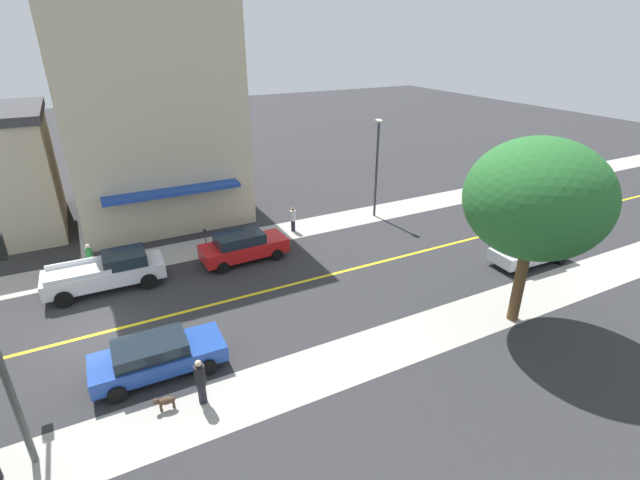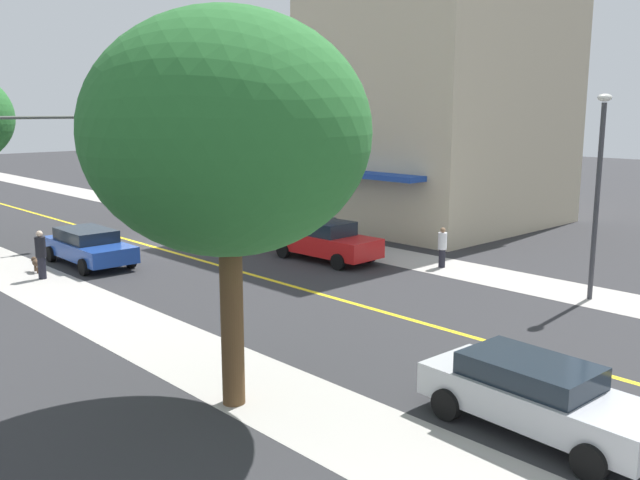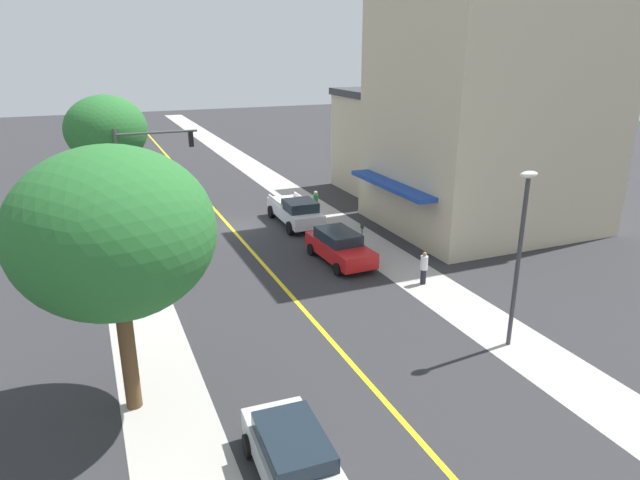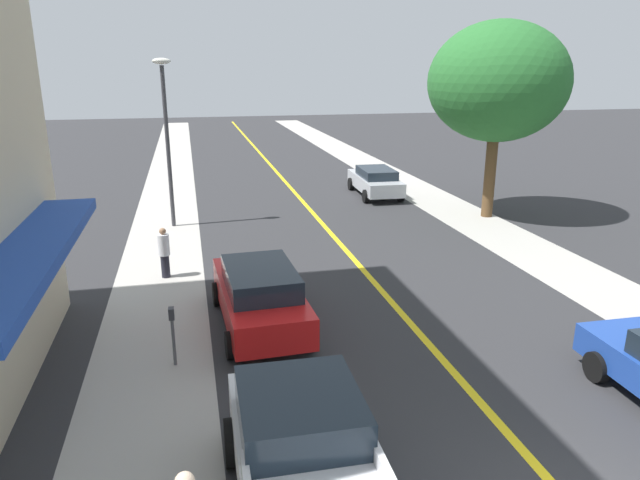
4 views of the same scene
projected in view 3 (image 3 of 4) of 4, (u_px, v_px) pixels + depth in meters
The scene contains 21 objects.
ground_plane at pixel (231, 228), 34.42m from camera, with size 140.00×140.00×0.00m, color #2D2D30.
sidewalk_left at pixel (326, 216), 36.75m from camera, with size 2.69×126.00×0.01m, color #ADA8A0.
sidewalk_right at pixel (123, 241), 32.09m from camera, with size 2.69×126.00×0.01m, color #ADA8A0.
road_centerline_stripe at pixel (231, 228), 34.42m from camera, with size 0.20×126.00×0.00m, color yellow.
corner_shop_building at pixel (402, 140), 42.64m from camera, with size 8.72×7.84×7.56m.
pale_office_building at pixel (491, 103), 32.87m from camera, with size 13.23×10.58×14.78m.
street_tree_left_near at pixel (113, 233), 15.53m from camera, with size 5.70×5.70×8.08m.
street_tree_right_corner at pixel (106, 130), 34.25m from camera, with size 4.91×4.91×7.83m.
fire_hydrant at pixel (307, 204), 38.07m from camera, with size 0.44×0.24×0.83m.
parking_meter at pixel (362, 232), 30.85m from camera, with size 0.12×0.18×1.35m.
traffic_light_mast at pixel (144, 161), 33.24m from camera, with size 4.81×0.32×6.12m.
street_lamp at pixel (521, 242), 19.66m from camera, with size 0.70×0.36×6.57m.
red_sedan_left_curb at pixel (340, 246), 28.75m from camera, with size 2.21×4.79×1.62m.
silver_sedan_right_curb at pixel (296, 460), 14.00m from camera, with size 2.10×4.64×1.41m.
blue_sedan_right_curb at pixel (175, 233), 31.16m from camera, with size 2.17×4.80×1.41m.
white_pickup_truck at pixel (296, 211), 34.77m from camera, with size 2.28×5.56×1.74m.
pedestrian_blue_shirt at pixel (119, 213), 34.48m from camera, with size 0.37×0.37×1.66m.
pedestrian_white_shirt at pixel (424, 267), 26.05m from camera, with size 0.35×0.35×1.59m.
pedestrian_green_shirt at pixel (316, 204), 35.95m from camera, with size 0.32×0.32×1.85m.
pedestrian_black_shirt at pixel (133, 240), 29.33m from camera, with size 0.38×0.38×1.79m.
small_dog at pixel (137, 243), 30.66m from camera, with size 0.35×0.74×0.55m.
Camera 3 is at (7.69, 32.33, 10.51)m, focal length 31.50 mm.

